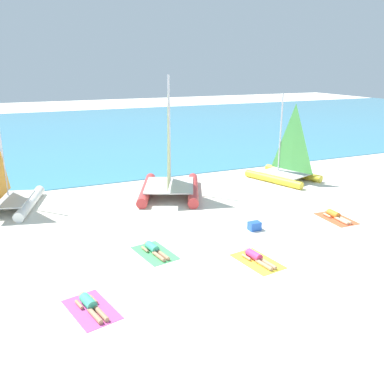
{
  "coord_description": "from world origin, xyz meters",
  "views": [
    {
      "loc": [
        -7.03,
        -10.62,
        6.76
      ],
      "look_at": [
        0.0,
        5.63,
        1.2
      ],
      "focal_mm": 38.6,
      "sensor_mm": 36.0,
      "label": 1
    }
  ],
  "objects_px": {
    "towel_center_right": "(257,261)",
    "cooler_box": "(254,226)",
    "sunbather_center_right": "(256,257)",
    "sunbather_rightmost": "(335,216)",
    "sailboat_white": "(4,193)",
    "towel_leftmost": "(91,309)",
    "towel_center_left": "(155,253)",
    "sunbather_leftmost": "(90,305)",
    "sunbather_center_left": "(154,249)",
    "towel_rightmost": "(336,219)",
    "sailboat_red": "(170,179)",
    "sailboat_yellow": "(285,168)"
  },
  "relations": [
    {
      "from": "towel_center_left",
      "to": "sunbather_rightmost",
      "type": "xyz_separation_m",
      "value": [
        8.68,
        0.17,
        0.13
      ]
    },
    {
      "from": "towel_center_right",
      "to": "towel_rightmost",
      "type": "relative_size",
      "value": 1.0
    },
    {
      "from": "sunbather_leftmost",
      "to": "sunbather_rightmost",
      "type": "distance_m",
      "value": 11.89
    },
    {
      "from": "sunbather_leftmost",
      "to": "sunbather_center_right",
      "type": "distance_m",
      "value": 6.03
    },
    {
      "from": "sailboat_red",
      "to": "sunbather_center_left",
      "type": "height_order",
      "value": "sailboat_red"
    },
    {
      "from": "sunbather_center_left",
      "to": "towel_leftmost",
      "type": "bearing_deg",
      "value": -145.33
    },
    {
      "from": "sailboat_yellow",
      "to": "sailboat_red",
      "type": "relative_size",
      "value": 0.82
    },
    {
      "from": "sailboat_red",
      "to": "sunbather_rightmost",
      "type": "relative_size",
      "value": 3.97
    },
    {
      "from": "sailboat_white",
      "to": "towel_center_right",
      "type": "relative_size",
      "value": 2.92
    },
    {
      "from": "towel_center_left",
      "to": "sunbather_center_left",
      "type": "bearing_deg",
      "value": 100.52
    },
    {
      "from": "towel_leftmost",
      "to": "cooler_box",
      "type": "bearing_deg",
      "value": 23.55
    },
    {
      "from": "towel_center_left",
      "to": "sailboat_yellow",
      "type": "bearing_deg",
      "value": 31.8
    },
    {
      "from": "towel_leftmost",
      "to": "sunbather_leftmost",
      "type": "relative_size",
      "value": 1.22
    },
    {
      "from": "towel_rightmost",
      "to": "sunbather_rightmost",
      "type": "xyz_separation_m",
      "value": [
        0.0,
        0.07,
        0.13
      ]
    },
    {
      "from": "sailboat_white",
      "to": "towel_center_left",
      "type": "xyz_separation_m",
      "value": [
        5.07,
        -7.45,
        -0.82
      ]
    },
    {
      "from": "towel_center_right",
      "to": "sunbather_center_right",
      "type": "distance_m",
      "value": 0.14
    },
    {
      "from": "sunbather_center_right",
      "to": "sunbather_rightmost",
      "type": "xyz_separation_m",
      "value": [
        5.55,
        2.19,
        0.0
      ]
    },
    {
      "from": "towel_rightmost",
      "to": "sunbather_rightmost",
      "type": "bearing_deg",
      "value": 88.62
    },
    {
      "from": "sailboat_red",
      "to": "towel_center_left",
      "type": "xyz_separation_m",
      "value": [
        -2.97,
        -6.37,
        -0.92
      ]
    },
    {
      "from": "towel_rightmost",
      "to": "cooler_box",
      "type": "height_order",
      "value": "cooler_box"
    },
    {
      "from": "sailboat_white",
      "to": "sailboat_red",
      "type": "distance_m",
      "value": 8.11
    },
    {
      "from": "sailboat_white",
      "to": "sunbather_center_left",
      "type": "xyz_separation_m",
      "value": [
        5.06,
        -7.38,
        -0.69
      ]
    },
    {
      "from": "sailboat_white",
      "to": "sailboat_red",
      "type": "xyz_separation_m",
      "value": [
        8.04,
        -1.07,
        0.1
      ]
    },
    {
      "from": "sunbather_center_right",
      "to": "sunbather_rightmost",
      "type": "bearing_deg",
      "value": 13.1
    },
    {
      "from": "sailboat_yellow",
      "to": "sunbather_center_right",
      "type": "bearing_deg",
      "value": -150.34
    },
    {
      "from": "sunbather_rightmost",
      "to": "cooler_box",
      "type": "xyz_separation_m",
      "value": [
        -4.11,
        0.28,
        0.05
      ]
    },
    {
      "from": "sunbather_leftmost",
      "to": "towel_leftmost",
      "type": "bearing_deg",
      "value": -90.0
    },
    {
      "from": "sunbather_leftmost",
      "to": "sunbather_center_left",
      "type": "bearing_deg",
      "value": 30.76
    },
    {
      "from": "towel_leftmost",
      "to": "towel_center_right",
      "type": "relative_size",
      "value": 1.0
    },
    {
      "from": "towel_center_left",
      "to": "sunbather_center_right",
      "type": "distance_m",
      "value": 3.73
    },
    {
      "from": "towel_center_right",
      "to": "cooler_box",
      "type": "bearing_deg",
      "value": 60.63
    },
    {
      "from": "towel_leftmost",
      "to": "towel_center_right",
      "type": "xyz_separation_m",
      "value": [
        5.98,
        0.69,
        0.0
      ]
    },
    {
      "from": "sailboat_yellow",
      "to": "sunbather_center_right",
      "type": "distance_m",
      "value": 11.15
    },
    {
      "from": "sunbather_center_left",
      "to": "cooler_box",
      "type": "bearing_deg",
      "value": -5.68
    },
    {
      "from": "towel_leftmost",
      "to": "sunbather_center_right",
      "type": "height_order",
      "value": "sunbather_center_right"
    },
    {
      "from": "sunbather_leftmost",
      "to": "towel_rightmost",
      "type": "relative_size",
      "value": 0.82
    },
    {
      "from": "sailboat_white",
      "to": "cooler_box",
      "type": "bearing_deg",
      "value": -19.75
    },
    {
      "from": "sunbather_leftmost",
      "to": "sunbather_rightmost",
      "type": "height_order",
      "value": "same"
    },
    {
      "from": "towel_center_right",
      "to": "sunbather_rightmost",
      "type": "distance_m",
      "value": 5.98
    },
    {
      "from": "towel_center_right",
      "to": "sunbather_rightmost",
      "type": "bearing_deg",
      "value": 22.2
    },
    {
      "from": "sunbather_center_right",
      "to": "sunbather_leftmost",
      "type": "bearing_deg",
      "value": 178.09
    },
    {
      "from": "towel_leftmost",
      "to": "sunbather_rightmost",
      "type": "xyz_separation_m",
      "value": [
        11.52,
        2.95,
        0.13
      ]
    },
    {
      "from": "sailboat_white",
      "to": "sunbather_center_right",
      "type": "distance_m",
      "value": 12.55
    },
    {
      "from": "sunbather_center_left",
      "to": "towel_center_left",
      "type": "bearing_deg",
      "value": -90.0
    },
    {
      "from": "sailboat_red",
      "to": "towel_center_right",
      "type": "xyz_separation_m",
      "value": [
        0.18,
        -8.46,
        -0.92
      ]
    },
    {
      "from": "sailboat_red",
      "to": "towel_center_right",
      "type": "relative_size",
      "value": 3.26
    },
    {
      "from": "sailboat_white",
      "to": "sunbather_center_right",
      "type": "bearing_deg",
      "value": -32.89
    },
    {
      "from": "towel_center_right",
      "to": "sunbather_center_left",
      "type": "bearing_deg",
      "value": 145.7
    },
    {
      "from": "sunbather_rightmost",
      "to": "towel_center_left",
      "type": "bearing_deg",
      "value": -177.49
    },
    {
      "from": "sunbather_center_left",
      "to": "towel_rightmost",
      "type": "relative_size",
      "value": 0.82
    }
  ]
}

